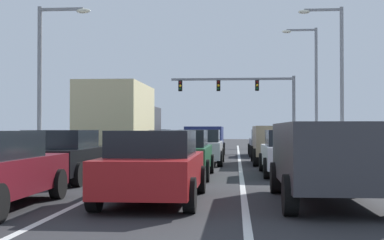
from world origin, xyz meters
name	(u,v)px	position (x,y,z in m)	size (l,w,h in m)	color
ground_plane	(198,167)	(0.00, 17.46, 0.00)	(120.00, 120.00, 0.00)	#28282B
lane_stripe_between_right_lane_and_center_lane	(240,161)	(1.70, 21.82, 0.00)	(0.14, 48.01, 0.01)	silver
lane_stripe_between_center_lane_and_left_lane	(169,161)	(-1.70, 21.82, 0.00)	(0.14, 48.01, 0.01)	silver
snow_bank_right_shoulder	(352,156)	(7.00, 21.82, 0.28)	(1.23, 48.01, 0.56)	silver
snow_bank_left_shoulder	(62,152)	(-7.00, 21.82, 0.40)	(1.49, 48.01, 0.80)	silver
suv_charcoal_right_lane_nearest	(328,154)	(3.44, 7.27, 1.02)	(2.16, 4.90, 1.67)	#38383D
sedan_white_right_lane_second	(291,152)	(3.37, 14.14, 0.76)	(2.00, 4.50, 1.51)	silver
suv_tan_right_lane_third	(276,141)	(3.31, 19.87, 1.02)	(2.16, 4.90, 1.67)	#937F60
sedan_gray_right_lane_fourth	(266,143)	(3.25, 26.89, 0.76)	(2.00, 4.50, 1.51)	slate
sedan_red_center_lane_nearest	(154,166)	(-0.21, 7.25, 0.76)	(2.00, 4.50, 1.51)	maroon
sedan_green_center_lane_second	(180,153)	(-0.24, 13.01, 0.76)	(2.00, 4.50, 1.51)	#1E5633
sedan_silver_center_lane_third	(201,147)	(-0.01, 19.36, 0.76)	(2.00, 4.50, 1.51)	#B7BABF
suv_navy_center_lane_fourth	(205,138)	(-0.20, 26.21, 1.02)	(2.16, 4.90, 1.67)	navy
sedan_black_left_lane_second	(63,155)	(-3.56, 11.43, 0.76)	(2.00, 4.50, 1.51)	black
box_truck_left_lane_third	(121,121)	(-3.33, 18.47, 1.90)	(2.53, 7.20, 3.36)	#38383D
sedan_white_left_lane_fourth	(155,142)	(-3.18, 26.93, 0.76)	(2.00, 4.50, 1.51)	silver
traffic_light_gantry	(250,93)	(2.77, 43.63, 4.74)	(10.94, 0.47, 6.20)	slate
street_lamp_right_mid	(336,67)	(7.45, 28.37, 5.21)	(2.66, 0.36, 8.78)	gray
street_lamp_right_far	(312,78)	(7.25, 37.10, 5.42)	(2.66, 0.36, 9.18)	gray
street_lamp_left_mid	(47,67)	(-7.77, 21.81, 4.59)	(2.66, 0.36, 7.61)	gray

